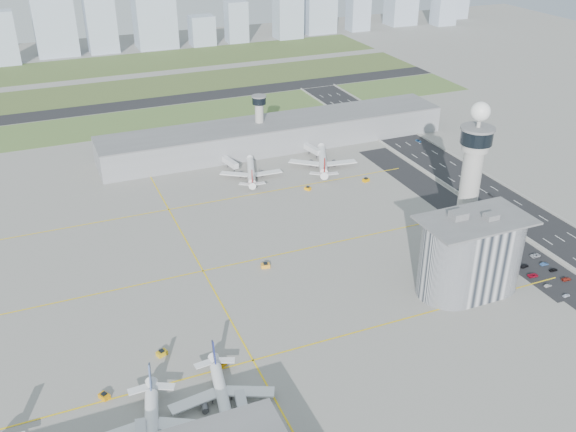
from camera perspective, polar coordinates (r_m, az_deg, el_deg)
name	(u,v)px	position (r m, az deg, el deg)	size (l,w,h in m)	color
ground	(322,288)	(254.38, 3.07, -6.38)	(1000.00, 1000.00, 0.00)	gray
grass_strip_0	(151,120)	(443.70, -12.10, 8.37)	(480.00, 50.00, 0.08)	#486831
grass_strip_1	(130,90)	(514.34, -13.86, 10.85)	(480.00, 60.00, 0.08)	#4A5C2B
grass_strip_2	(113,65)	(590.88, -15.30, 12.82)	(480.00, 70.00, 0.08)	#415629
runway	(140,104)	(478.38, -13.03, 9.69)	(480.00, 22.00, 0.10)	black
highway	(550,233)	(315.46, 22.28, -1.37)	(28.00, 500.00, 0.10)	black
barrier_left	(526,237)	(306.11, 20.40, -1.79)	(0.60, 500.00, 1.20)	#9E9E99
barrier_right	(574,226)	(324.66, 24.09, -0.80)	(0.60, 500.00, 1.20)	#9E9E99
landside_road	(522,254)	(293.30, 20.05, -3.19)	(18.00, 260.00, 0.08)	black
parking_lot	(538,269)	(284.86, 21.31, -4.40)	(20.00, 44.00, 0.10)	black
taxiway_line_h_0	(253,360)	(219.94, -3.13, -12.70)	(260.00, 0.60, 0.01)	yellow
taxiway_line_h_1	(203,271)	(266.48, -7.56, -4.87)	(260.00, 0.60, 0.01)	yellow
taxiway_line_h_2	(169,210)	(317.58, -10.56, 0.56)	(260.00, 0.60, 0.01)	yellow
taxiway_line_v	(203,271)	(266.48, -7.56, -4.87)	(0.60, 260.00, 0.01)	yellow
control_tower	(472,170)	(278.82, 16.04, 3.93)	(14.00, 14.00, 64.50)	#ADAAA5
secondary_tower	(259,117)	(381.24, -2.56, 8.76)	(8.60, 8.60, 31.90)	#ADAAA5
admin_building	(471,255)	(255.41, 15.93, -3.32)	(42.00, 24.00, 33.50)	#B2B2B7
terminal_pier	(277,134)	(386.50, -1.03, 7.34)	(210.00, 32.00, 15.80)	gray
airplane_near_b	(150,426)	(194.13, -12.13, -17.79)	(42.05, 35.74, 11.77)	white
airplane_near_c	(222,392)	(201.40, -5.87, -15.34)	(38.78, 32.97, 10.86)	white
airplane_far_a	(251,167)	(345.98, -3.31, 4.36)	(39.71, 33.75, 11.12)	white
airplane_far_b	(323,156)	(358.78, 3.11, 5.37)	(44.87, 38.14, 12.56)	white
jet_bridge_near_2	(247,431)	(193.54, -3.66, -18.51)	(14.00, 3.00, 5.70)	silver
jet_bridge_far_0	(224,160)	(362.66, -5.67, 4.93)	(14.00, 3.00, 5.70)	silver
jet_bridge_far_1	(306,148)	(378.96, 1.58, 6.09)	(14.00, 3.00, 5.70)	silver
tug_0	(104,396)	(213.67, -16.03, -15.09)	(2.28, 3.32, 1.93)	orange
tug_1	(162,353)	(225.20, -11.16, -11.83)	(2.37, 3.44, 2.00)	gold
tug_2	(222,364)	(218.32, -5.87, -12.91)	(1.89, 2.75, 1.60)	orange
tug_3	(265,265)	(266.22, -2.02, -4.38)	(2.51, 3.65, 2.12)	orange
tug_4	(308,188)	(332.29, 1.77, 2.49)	(2.15, 3.12, 1.82)	#F79A03
tug_5	(366,180)	(344.06, 6.94, 3.23)	(2.39, 3.48, 2.02)	#E29200
car_lot_0	(566,295)	(270.89, 23.51, -6.49)	(1.28, 3.19, 1.09)	silver
car_lot_1	(548,286)	(274.22, 22.10, -5.75)	(1.17, 3.36, 1.11)	gray
car_lot_2	(533,275)	(278.60, 20.95, -4.95)	(2.08, 4.51, 1.25)	#B50E2A
car_lot_3	(524,266)	(283.87, 20.28, -4.18)	(1.70, 4.19, 1.22)	black
car_lot_4	(510,257)	(288.16, 19.16, -3.49)	(1.34, 3.33, 1.14)	navy
car_lot_5	(502,253)	(290.54, 18.49, -3.10)	(1.22, 3.51, 1.16)	silver
car_lot_7	(566,279)	(281.22, 23.51, -5.16)	(1.70, 4.18, 1.21)	maroon
car_lot_8	(553,270)	(285.45, 22.52, -4.44)	(1.45, 3.61, 1.23)	black
car_lot_9	(544,264)	(288.17, 21.82, -3.98)	(1.26, 3.63, 1.19)	navy
car_lot_10	(536,255)	(293.08, 21.15, -3.29)	(2.18, 4.73, 1.32)	silver
car_lot_11	(520,246)	(298.48, 19.90, -2.48)	(1.67, 4.11, 1.19)	gray
car_hw_1	(491,195)	(341.73, 17.63, 1.80)	(1.21, 3.48, 1.15)	black
car_hw_2	(418,141)	(403.50, 11.52, 6.56)	(1.95, 4.24, 1.18)	#224F83
car_hw_4	(351,116)	(442.27, 5.66, 8.87)	(1.34, 3.33, 1.13)	#9A9A9A
skyline_bldg_6	(4,38)	(618.37, -23.91, 14.27)	(20.04, 16.03, 45.20)	#9EADC1
skyline_bldg_7	(54,21)	(636.43, -20.11, 16.00)	(35.76, 28.61, 61.22)	#9EADC1
skyline_bldg_8	(98,6)	(632.77, -16.50, 17.49)	(26.33, 21.06, 83.39)	#9EADC1
skyline_bldg_9	(154,14)	(643.02, -11.83, 17.19)	(36.96, 29.57, 62.11)	#9EADC1
skyline_bldg_10	(202,30)	(647.66, -7.65, 16.03)	(23.01, 18.41, 27.75)	#9EADC1
skyline_bldg_11	(236,22)	(656.18, -4.61, 16.83)	(20.22, 16.18, 38.97)	#9EADC1
skyline_bldg_12	(288,14)	(672.16, 0.00, 17.52)	(26.14, 20.92, 46.89)	#9EADC1
skyline_bldg_17	(457,0)	(800.49, 14.79, 18.10)	(22.64, 18.11, 41.06)	#9EADC1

